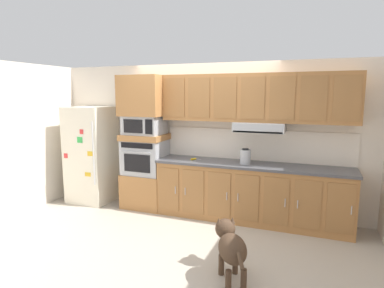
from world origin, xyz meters
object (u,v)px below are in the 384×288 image
object	(u,v)px
screwdriver	(194,159)
dog	(230,245)
built_in_oven	(145,157)
electric_kettle	(245,157)
microwave	(145,125)
refrigerator	(92,154)

from	to	relation	value
screwdriver	dog	size ratio (longest dim) A/B	0.20
built_in_oven	electric_kettle	bearing A→B (deg)	-1.52
screwdriver	microwave	bearing A→B (deg)	176.77
microwave	screwdriver	bearing A→B (deg)	-3.23
refrigerator	electric_kettle	world-z (taller)	refrigerator
built_in_oven	screwdriver	xyz separation A→B (m)	(0.93, -0.05, 0.03)
electric_kettle	dog	world-z (taller)	electric_kettle
built_in_oven	dog	size ratio (longest dim) A/B	0.85
electric_kettle	dog	distance (m)	1.80
microwave	electric_kettle	distance (m)	1.83
built_in_oven	electric_kettle	xyz separation A→B (m)	(1.78, -0.05, 0.13)
microwave	dog	size ratio (longest dim) A/B	0.78
refrigerator	dog	bearing A→B (deg)	-28.20
microwave	electric_kettle	world-z (taller)	microwave
refrigerator	dog	distance (m)	3.52
microwave	electric_kettle	bearing A→B (deg)	-1.52
microwave	screwdriver	distance (m)	1.07
refrigerator	built_in_oven	distance (m)	1.10
electric_kettle	dog	size ratio (longest dim) A/B	0.29
microwave	dog	world-z (taller)	microwave
built_in_oven	electric_kettle	size ratio (longest dim) A/B	2.92
refrigerator	electric_kettle	size ratio (longest dim) A/B	7.33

